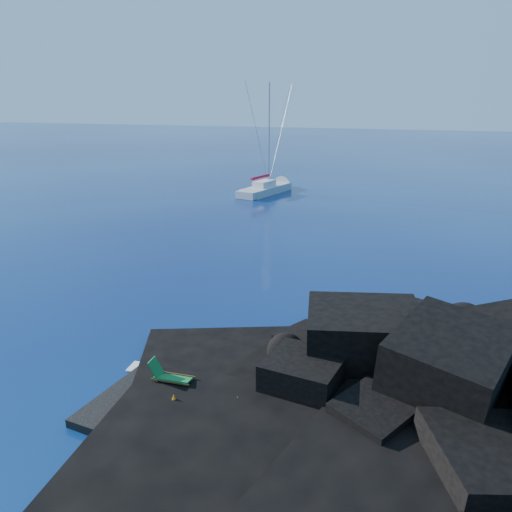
{
  "coord_description": "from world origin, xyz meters",
  "views": [
    {
      "loc": [
        12.08,
        -14.9,
        11.97
      ],
      "look_at": [
        1.76,
        14.86,
        2.0
      ],
      "focal_mm": 35.0,
      "sensor_mm": 36.0,
      "label": 1
    }
  ],
  "objects_px": {
    "marker_cone": "(174,400)",
    "sunbather": "(226,400)",
    "sailboat": "(266,193)",
    "deck_chair": "(173,373)"
  },
  "relations": [
    {
      "from": "sailboat",
      "to": "sunbather",
      "type": "bearing_deg",
      "value": -60.2
    },
    {
      "from": "sailboat",
      "to": "sunbather",
      "type": "relative_size",
      "value": 7.9
    },
    {
      "from": "marker_cone",
      "to": "sailboat",
      "type": "bearing_deg",
      "value": 103.66
    },
    {
      "from": "sailboat",
      "to": "deck_chair",
      "type": "xyz_separation_m",
      "value": [
        10.76,
        -45.89,
        0.96
      ]
    },
    {
      "from": "marker_cone",
      "to": "deck_chair",
      "type": "bearing_deg",
      "value": 119.01
    },
    {
      "from": "deck_chair",
      "to": "sunbather",
      "type": "height_order",
      "value": "deck_chair"
    },
    {
      "from": "deck_chair",
      "to": "marker_cone",
      "type": "xyz_separation_m",
      "value": [
        0.69,
        -1.25,
        -0.36
      ]
    },
    {
      "from": "sunbather",
      "to": "sailboat",
      "type": "bearing_deg",
      "value": 85.48
    },
    {
      "from": "deck_chair",
      "to": "sunbather",
      "type": "bearing_deg",
      "value": -13.08
    },
    {
      "from": "marker_cone",
      "to": "sunbather",
      "type": "bearing_deg",
      "value": 22.66
    }
  ]
}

